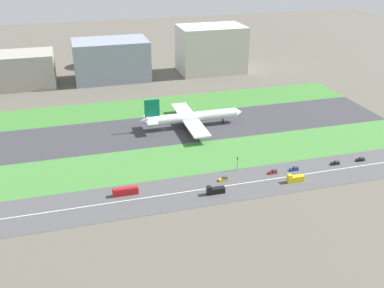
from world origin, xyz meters
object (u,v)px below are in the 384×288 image
object	(u,v)px
car_2	(273,172)
car_4	(294,169)
car_6	(336,163)
car_3	(224,179)
traffic_light	(237,163)
airliner	(190,117)
office_tower	(211,49)
car_5	(361,159)
truck_2	(215,190)
hangar_building	(111,60)
fuel_tank_west	(96,58)
truck_0	(295,178)
terminal_building	(18,70)
bus_0	(125,191)
fuel_tank_centre	(131,56)

from	to	relation	value
car_2	car_4	bearing A→B (deg)	0.00
car_6	car_2	bearing A→B (deg)	180.00
car_2	car_3	size ratio (longest dim) A/B	1.00
car_6	traffic_light	xyz separation A→B (m)	(-50.85, 7.99, 3.37)
airliner	office_tower	distance (m)	125.27
office_tower	car_5	bearing A→B (deg)	-82.74
airliner	truck_2	xyz separation A→B (m)	(-9.89, -78.00, -4.56)
car_2	hangar_building	xyz separation A→B (m)	(-58.08, 182.00, 15.00)
car_4	fuel_tank_west	xyz separation A→B (m)	(-79.30, 227.00, 6.61)
car_4	office_tower	bearing A→B (deg)	85.29
truck_0	terminal_building	distance (m)	235.81
office_tower	truck_2	bearing A→B (deg)	-107.39
hangar_building	office_tower	distance (m)	84.75
car_6	hangar_building	xyz separation A→B (m)	(-93.00, 182.00, 15.00)
truck_2	car_5	bearing A→B (deg)	-173.16
car_2	hangar_building	bearing A→B (deg)	107.70
truck_2	bus_0	bearing A→B (deg)	-14.26
car_5	car_2	bearing A→B (deg)	180.00
truck_2	car_5	size ratio (longest dim) A/B	1.91
truck_0	car_5	bearing A→B (deg)	-166.99
car_5	bus_0	bearing A→B (deg)	-180.00
car_5	fuel_tank_centre	world-z (taller)	fuel_tank_centre
hangar_building	fuel_tank_west	world-z (taller)	hangar_building
car_5	fuel_tank_west	bearing A→B (deg)	117.36
bus_0	hangar_building	xyz separation A→B (m)	(14.79, 182.00, 14.11)
bus_0	terminal_building	distance (m)	191.06
car_2	terminal_building	bearing A→B (deg)	125.52
truck_0	terminal_building	world-z (taller)	terminal_building
car_6	bus_0	size ratio (longest dim) A/B	0.38
hangar_building	traffic_light	bearing A→B (deg)	-76.39
office_tower	truck_0	bearing A→B (deg)	-95.97
car_3	hangar_building	world-z (taller)	hangar_building
car_5	hangar_building	distance (m)	212.10
bus_0	fuel_tank_west	world-z (taller)	fuel_tank_west
fuel_tank_west	car_4	bearing A→B (deg)	-70.74
truck_0	office_tower	distance (m)	193.86
fuel_tank_west	bus_0	bearing A→B (deg)	-91.31
car_2	bus_0	distance (m)	72.88
car_6	truck_0	bearing A→B (deg)	-160.60
terminal_building	fuel_tank_centre	size ratio (longest dim) A/B	3.06
airliner	bus_0	xyz separation A→B (m)	(-49.24, -68.00, -4.41)
truck_0	traffic_light	xyz separation A→B (m)	(-22.46, 17.99, 2.62)
hangar_building	fuel_tank_centre	distance (m)	51.11
hangar_building	fuel_tank_west	xyz separation A→B (m)	(-9.61, 45.00, -8.40)
car_6	car_5	world-z (taller)	same
car_5	office_tower	bearing A→B (deg)	97.26
terminal_building	truck_2	bearing A→B (deg)	-63.34
car_3	hangar_building	distance (m)	185.44
bus_0	hangar_building	distance (m)	183.14
airliner	truck_0	size ratio (longest dim) A/B	7.74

